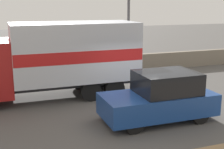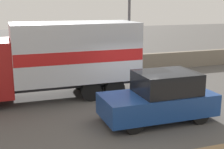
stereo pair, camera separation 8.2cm
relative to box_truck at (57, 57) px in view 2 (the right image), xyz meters
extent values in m
plane|color=#514F4C|center=(2.53, -3.13, -1.80)|extent=(80.00, 80.00, 0.00)
cube|color=gray|center=(2.53, 3.80, -1.30)|extent=(60.00, 0.35, 1.01)
cylinder|color=#4C4C51|center=(4.38, 2.61, 1.74)|extent=(0.14, 0.14, 7.07)
cube|color=#2D2D33|center=(0.79, 0.00, -1.15)|extent=(5.32, 1.31, 0.25)
cube|color=silver|center=(0.79, 0.00, 0.20)|extent=(5.32, 2.38, 2.46)
cube|color=red|center=(0.79, 0.00, 0.11)|extent=(5.30, 2.40, 0.49)
cylinder|color=black|center=(2.25, -0.96, -1.37)|extent=(0.87, 0.28, 0.87)
cylinder|color=black|center=(2.25, 0.96, -1.37)|extent=(0.87, 0.28, 0.87)
cylinder|color=black|center=(1.19, -0.96, -1.37)|extent=(0.87, 0.28, 0.87)
cylinder|color=black|center=(1.19, 0.96, -1.37)|extent=(0.87, 0.28, 0.87)
cube|color=navy|center=(2.77, -3.91, -1.19)|extent=(3.96, 1.78, 0.75)
cube|color=black|center=(3.09, -3.91, -0.45)|extent=(2.06, 1.64, 0.74)
cylinder|color=black|center=(1.55, -4.68, -1.49)|extent=(0.62, 0.20, 0.62)
cylinder|color=black|center=(1.55, -3.14, -1.49)|extent=(0.62, 0.20, 0.62)
cylinder|color=black|center=(4.00, -4.68, -1.49)|extent=(0.62, 0.20, 0.62)
cylinder|color=black|center=(4.00, -3.14, -1.49)|extent=(0.62, 0.20, 0.62)
camera|label=1|loc=(-2.25, -13.11, 2.28)|focal=50.00mm
camera|label=2|loc=(-2.18, -13.14, 2.28)|focal=50.00mm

